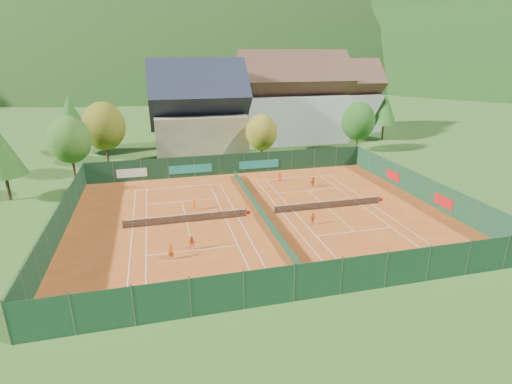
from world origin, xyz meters
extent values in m
plane|color=#2E591B|center=(0.00, 0.00, -0.02)|extent=(600.00, 600.00, 0.00)
cube|color=#AC4C19|center=(0.00, 0.00, 0.01)|extent=(40.00, 32.00, 0.01)
cube|color=white|center=(-8.00, 11.88, 0.01)|extent=(10.97, 0.06, 0.00)
cube|color=white|center=(-8.00, -11.88, 0.01)|extent=(10.97, 0.06, 0.00)
cube|color=white|center=(-13.48, 0.00, 0.01)|extent=(0.06, 23.77, 0.00)
cube|color=white|center=(-2.51, 0.00, 0.01)|extent=(0.06, 23.77, 0.00)
cube|color=white|center=(-12.12, 0.00, 0.01)|extent=(0.06, 23.77, 0.00)
cube|color=white|center=(-3.88, 0.00, 0.01)|extent=(0.06, 23.77, 0.00)
cube|color=white|center=(-8.00, 6.40, 0.01)|extent=(8.23, 0.06, 0.00)
cube|color=white|center=(-8.00, -6.40, 0.01)|extent=(8.23, 0.06, 0.00)
cube|color=white|center=(-8.00, 0.00, 0.01)|extent=(0.06, 12.80, 0.00)
cube|color=white|center=(8.00, 11.88, 0.01)|extent=(10.97, 0.06, 0.00)
cube|color=white|center=(8.00, -11.88, 0.01)|extent=(10.97, 0.06, 0.00)
cube|color=white|center=(2.51, 0.00, 0.01)|extent=(0.06, 23.77, 0.00)
cube|color=white|center=(13.48, 0.00, 0.01)|extent=(0.06, 23.77, 0.00)
cube|color=white|center=(3.88, 0.00, 0.01)|extent=(0.06, 23.77, 0.00)
cube|color=white|center=(12.12, 0.00, 0.01)|extent=(0.06, 23.77, 0.00)
cube|color=white|center=(8.00, 6.40, 0.01)|extent=(8.23, 0.06, 0.00)
cube|color=white|center=(8.00, -6.40, 0.01)|extent=(8.23, 0.06, 0.00)
cube|color=white|center=(8.00, 0.00, 0.01)|extent=(0.06, 12.80, 0.00)
cylinder|color=#59595B|center=(-14.40, 0.00, 0.51)|extent=(0.10, 0.10, 1.02)
cylinder|color=#59595B|center=(-1.60, 0.00, 0.51)|extent=(0.10, 0.10, 1.02)
cube|color=black|center=(-8.00, 0.00, 0.46)|extent=(12.80, 0.02, 0.86)
cube|color=white|center=(-8.00, 0.00, 0.89)|extent=(12.80, 0.04, 0.06)
cube|color=red|center=(-1.35, 0.00, 0.45)|extent=(0.40, 0.04, 0.40)
cylinder|color=#59595B|center=(1.60, 0.00, 0.51)|extent=(0.10, 0.10, 1.02)
cylinder|color=#59595B|center=(14.40, 0.00, 0.51)|extent=(0.10, 0.10, 1.02)
cube|color=black|center=(8.00, 0.00, 0.46)|extent=(12.80, 0.02, 0.86)
cube|color=white|center=(8.00, 0.00, 0.89)|extent=(12.80, 0.04, 0.06)
cube|color=red|center=(14.65, 0.00, 0.45)|extent=(0.40, 0.04, 0.40)
cube|color=#12341F|center=(0.00, 0.00, 0.50)|extent=(0.03, 28.80, 1.00)
cube|color=#12321D|center=(0.00, 16.00, 1.50)|extent=(40.00, 0.04, 3.00)
cube|color=teal|center=(-6.00, 15.94, 1.20)|extent=(6.00, 0.03, 1.20)
cube|color=teal|center=(4.00, 15.94, 1.20)|extent=(6.00, 0.03, 1.20)
cube|color=silver|center=(-14.00, 15.94, 1.20)|extent=(4.00, 0.03, 1.20)
cube|color=#153A20|center=(0.00, -16.00, 1.50)|extent=(40.00, 0.04, 3.00)
cube|color=#153A20|center=(-20.00, 0.00, 1.50)|extent=(0.04, 32.00, 3.00)
cube|color=#143820|center=(20.00, 0.00, 1.50)|extent=(0.04, 32.00, 3.00)
cube|color=#B21414|center=(19.94, -4.00, 1.20)|extent=(0.03, 3.00, 1.20)
cube|color=#B21414|center=(19.94, 6.00, 1.20)|extent=(0.03, 3.00, 1.20)
cube|color=tan|center=(-3.00, 30.00, 3.50)|extent=(15.00, 12.00, 7.00)
cube|color=#1E2333|center=(-3.00, 30.00, 10.00)|extent=(16.20, 12.00, 12.00)
cube|color=silver|center=(16.00, 36.00, 4.50)|extent=(20.00, 11.00, 9.00)
cube|color=brown|center=(16.00, 36.00, 11.75)|extent=(21.60, 11.00, 11.00)
cube|color=silver|center=(30.00, 44.00, 4.00)|extent=(16.00, 10.00, 8.00)
cube|color=brown|center=(30.00, 44.00, 10.50)|extent=(17.28, 10.00, 10.00)
cylinder|color=#462B19|center=(-22.00, 20.00, 1.40)|extent=(0.36, 0.36, 2.80)
ellipsoid|color=#2E5D1A|center=(-22.00, 20.00, 5.40)|extent=(5.72, 5.72, 6.58)
cylinder|color=#412917|center=(-18.00, 26.00, 1.57)|extent=(0.36, 0.36, 3.15)
ellipsoid|color=olive|center=(-18.00, 26.00, 6.07)|extent=(6.44, 6.44, 7.40)
cylinder|color=#453218|center=(-24.00, 34.00, 1.75)|extent=(0.36, 0.36, 3.50)
cone|color=#215719|center=(-24.00, 34.00, 6.75)|extent=(5.60, 5.60, 6.50)
cylinder|color=#443118|center=(6.00, 22.00, 1.22)|extent=(0.36, 0.36, 2.45)
ellipsoid|color=olive|center=(6.00, 22.00, 4.72)|extent=(5.01, 5.01, 5.76)
cylinder|color=#483119|center=(24.00, 24.00, 1.40)|extent=(0.36, 0.36, 2.80)
ellipsoid|color=#1F5217|center=(24.00, 24.00, 5.40)|extent=(5.72, 5.72, 6.58)
cylinder|color=#4A2E1A|center=(34.00, 32.00, 1.57)|extent=(0.36, 0.36, 3.15)
cone|color=#215618|center=(34.00, 32.00, 6.07)|extent=(5.04, 5.04, 5.85)
cylinder|color=#4A2C1A|center=(-28.00, 12.00, 1.57)|extent=(0.36, 0.36, 3.15)
cone|color=#255618|center=(-28.00, 12.00, 6.07)|extent=(5.04, 5.04, 5.85)
cylinder|color=#442F18|center=(26.00, 40.00, 1.75)|extent=(0.36, 0.36, 3.50)
ellipsoid|color=brown|center=(26.00, 40.00, 6.75)|extent=(7.15, 7.15, 8.22)
ellipsoid|color=black|center=(10.00, 300.00, -42.35)|extent=(440.00, 440.00, 242.00)
cylinder|color=slate|center=(11.51, -12.38, 0.40)|extent=(0.02, 0.02, 0.80)
cylinder|color=slate|center=(11.81, -12.38, 0.40)|extent=(0.02, 0.02, 0.80)
cylinder|color=slate|center=(11.51, -12.08, 0.40)|extent=(0.02, 0.02, 0.80)
cylinder|color=slate|center=(11.81, -12.08, 0.40)|extent=(0.02, 0.02, 0.80)
cube|color=slate|center=(11.66, -12.23, 0.55)|extent=(0.34, 0.34, 0.30)
ellipsoid|color=#CCD833|center=(11.66, -12.23, 0.58)|extent=(0.28, 0.28, 0.16)
sphere|color=#CCD833|center=(-8.88, -8.57, 0.03)|extent=(0.07, 0.07, 0.07)
sphere|color=#CCD833|center=(2.68, -7.55, 0.03)|extent=(0.07, 0.07, 0.07)
sphere|color=#CCD833|center=(0.42, 1.40, 0.03)|extent=(0.07, 0.07, 0.07)
imported|color=#D35712|center=(-9.97, -7.62, 0.73)|extent=(0.56, 0.40, 1.47)
imported|color=#D04112|center=(-8.04, -6.34, 0.69)|extent=(0.71, 0.57, 1.38)
imported|color=orange|center=(-6.87, 3.25, 0.76)|extent=(1.13, 0.98, 1.51)
imported|color=orange|center=(4.54, -3.82, 0.68)|extent=(0.86, 0.58, 1.36)
imported|color=#E24814|center=(5.65, 11.05, 0.64)|extent=(0.65, 0.45, 1.27)
imported|color=orange|center=(9.11, 7.53, 0.71)|extent=(1.31, 1.10, 1.41)
camera|label=1|loc=(-10.44, -38.93, 16.97)|focal=28.00mm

